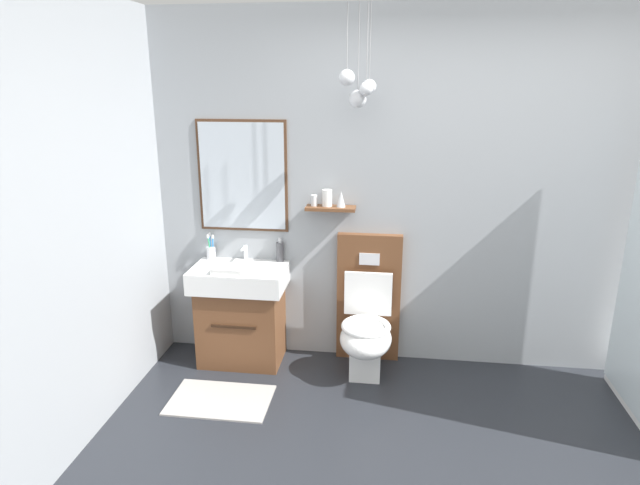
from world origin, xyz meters
name	(u,v)px	position (x,y,z in m)	size (l,w,h in m)	color
wall_back	(450,194)	(-0.02, 1.68, 1.30)	(4.61, 0.45, 2.59)	#999EA3
wall_left	(10,253)	(-2.25, 0.00, 1.29)	(0.12, 3.49, 2.59)	#999EA3
bath_mat	(220,400)	(-1.54, 0.84, 0.01)	(0.68, 0.44, 0.01)	#9E9993
vanity_sink_left	(241,311)	(-1.54, 1.43, 0.40)	(0.69, 0.47, 0.76)	brown
tap_on_left_sink	(245,251)	(-1.54, 1.60, 0.83)	(0.03, 0.13, 0.11)	silver
toilet	(367,322)	(-0.58, 1.42, 0.38)	(0.48, 0.63, 1.00)	brown
toothbrush_cup	(211,252)	(-1.80, 1.58, 0.82)	(0.07, 0.07, 0.20)	silver
soap_dispenser	(280,252)	(-1.26, 1.59, 0.84)	(0.06, 0.06, 0.18)	#4C4C51
folded_hand_towel	(229,270)	(-1.58, 1.29, 0.78)	(0.22, 0.16, 0.04)	white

